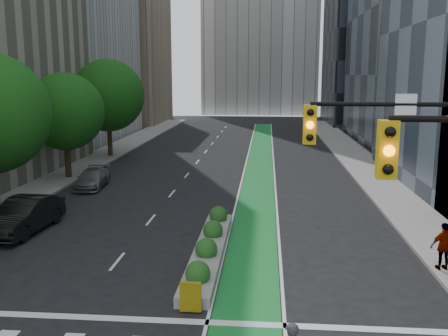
% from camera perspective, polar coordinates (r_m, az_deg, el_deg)
% --- Properties ---
extents(sidewalk_left, '(3.60, 90.00, 0.15)m').
position_cam_1_polar(sidewalk_left, '(41.68, -16.79, -0.21)').
color(sidewalk_left, gray).
rests_on(sidewalk_left, ground).
extents(sidewalk_right, '(3.60, 90.00, 0.15)m').
position_cam_1_polar(sidewalk_right, '(39.62, 16.84, -0.76)').
color(sidewalk_right, gray).
rests_on(sidewalk_right, ground).
extents(bike_lane_paint, '(2.20, 70.00, 0.01)m').
position_cam_1_polar(bike_lane_paint, '(43.68, 4.12, 0.60)').
color(bike_lane_paint, '#177E30').
rests_on(bike_lane_paint, ground).
extents(building_tan_far, '(14.00, 16.00, 26.00)m').
position_cam_1_polar(building_tan_far, '(82.63, -12.03, 14.14)').
color(building_tan_far, tan).
rests_on(building_tan_far, ground).
extents(building_dark_end, '(14.00, 18.00, 28.00)m').
position_cam_1_polar(building_dark_end, '(82.92, 16.90, 14.60)').
color(building_dark_end, black).
rests_on(building_dark_end, ground).
extents(tree_midfar, '(5.60, 5.60, 7.76)m').
position_cam_1_polar(tree_midfar, '(38.01, -17.71, 6.15)').
color(tree_midfar, black).
rests_on(tree_midfar, ground).
extents(tree_far, '(6.60, 6.60, 9.00)m').
position_cam_1_polar(tree_far, '(47.35, -13.12, 8.06)').
color(tree_far, black).
rests_on(tree_far, ground).
extents(median_planter, '(1.20, 10.26, 1.10)m').
position_cam_1_polar(median_planter, '(21.43, -1.69, -9.01)').
color(median_planter, gray).
rests_on(median_planter, ground).
extents(parked_car_left_mid, '(2.13, 5.23, 1.69)m').
position_cam_1_polar(parked_car_left_mid, '(26.19, -21.84, -5.05)').
color(parked_car_left_mid, black).
rests_on(parked_car_left_mid, ground).
extents(parked_car_left_far, '(2.13, 4.48, 1.26)m').
position_cam_1_polar(parked_car_left_far, '(35.07, -14.85, -1.17)').
color(parked_car_left_far, '#575A5C').
rests_on(parked_car_left_far, ground).
extents(pedestrian_far, '(1.15, 0.62, 1.86)m').
position_cam_1_polar(pedestrian_far, '(21.16, 23.87, -8.19)').
color(pedestrian_far, gray).
rests_on(pedestrian_far, sidewalk_right).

